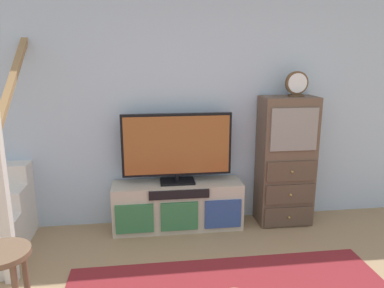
{
  "coord_description": "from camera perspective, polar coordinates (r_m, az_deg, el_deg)",
  "views": [
    {
      "loc": [
        -0.63,
        -1.49,
        1.84
      ],
      "look_at": [
        -0.18,
        1.9,
        1.0
      ],
      "focal_mm": 34.7,
      "sensor_mm": 36.0,
      "label": 1
    }
  ],
  "objects": [
    {
      "name": "desk_clock",
      "position": [
        4.01,
        15.79,
        8.87
      ],
      "size": [
        0.24,
        0.08,
        0.26
      ],
      "color": "#4C3823",
      "rests_on": "side_cabinet"
    },
    {
      "name": "back_wall",
      "position": [
        4.03,
        1.58,
        6.81
      ],
      "size": [
        6.4,
        0.12,
        2.7
      ],
      "primitive_type": "cube",
      "color": "#A8BCD1",
      "rests_on": "ground_plane"
    },
    {
      "name": "media_console",
      "position": [
        4.02,
        -2.2,
        -9.45
      ],
      "size": [
        1.37,
        0.38,
        0.51
      ],
      "color": "#BCB29E",
      "rests_on": "ground_plane"
    },
    {
      "name": "bar_stool_near",
      "position": [
        2.61,
        -26.94,
        -17.98
      ],
      "size": [
        0.34,
        0.34,
        0.71
      ],
      "color": "brown",
      "rests_on": "ground_plane"
    },
    {
      "name": "television",
      "position": [
        3.84,
        -2.33,
        -0.39
      ],
      "size": [
        1.14,
        0.22,
        0.74
      ],
      "color": "black",
      "rests_on": "media_console"
    },
    {
      "name": "side_cabinet",
      "position": [
        4.15,
        14.2,
        -2.6
      ],
      "size": [
        0.58,
        0.38,
        1.4
      ],
      "color": "brown",
      "rests_on": "ground_plane"
    }
  ]
}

